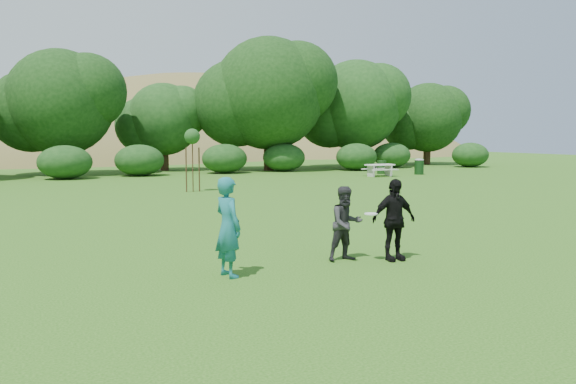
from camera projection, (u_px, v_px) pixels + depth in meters
name	position (u px, v px, depth m)	size (l,w,h in m)	color
ground	(348.00, 257.00, 11.70)	(120.00, 120.00, 0.00)	#19470C
player_teal	(228.00, 227.00, 10.03)	(0.66, 0.43, 1.80)	#17656B
player_grey	(346.00, 224.00, 11.34)	(0.74, 0.57, 1.52)	#29282A
player_black	(394.00, 220.00, 11.36)	(0.98, 0.41, 1.67)	black
trash_can_near	(382.00, 167.00, 37.30)	(0.60, 0.60, 0.90)	#193C16
frisbee	(371.00, 214.00, 11.18)	(0.27, 0.27, 0.03)	white
sapling	(192.00, 138.00, 25.17)	(0.70, 0.70, 2.85)	#3E2918
picnic_table	(380.00, 168.00, 34.98)	(1.80, 1.48, 0.76)	silver
trash_can_lidded	(419.00, 166.00, 36.69)	(0.60, 0.60, 1.05)	#123413
hillside	(78.00, 245.00, 74.50)	(150.00, 72.00, 52.00)	olive
tree_row	(174.00, 101.00, 38.47)	(53.92, 10.38, 9.62)	#3A2616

